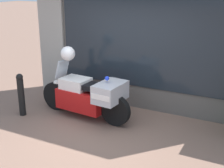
{
  "coord_description": "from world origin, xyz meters",
  "views": [
    {
      "loc": [
        2.73,
        -4.61,
        2.92
      ],
      "look_at": [
        -0.29,
        1.29,
        0.68
      ],
      "focal_mm": 50.0,
      "sensor_mm": 36.0,
      "label": 1
    }
  ],
  "objects": [
    {
      "name": "ground_plane",
      "position": [
        0.0,
        0.0,
        0.0
      ],
      "size": [
        60.0,
        60.0,
        0.0
      ],
      "primitive_type": "plane",
      "color": "#7A5B4C"
    },
    {
      "name": "shop_building",
      "position": [
        -0.34,
        2.0,
        1.76
      ],
      "size": [
        5.3,
        0.55,
        3.5
      ],
      "color": "#56514C",
      "rests_on": "ground"
    },
    {
      "name": "window_display",
      "position": [
        0.29,
        2.03,
        0.47
      ],
      "size": [
        4.12,
        0.3,
        1.99
      ],
      "color": "slate",
      "rests_on": "ground"
    },
    {
      "name": "paramedic_motorcycle",
      "position": [
        -0.59,
        0.78,
        0.53
      ],
      "size": [
        2.29,
        0.79,
        1.24
      ],
      "rotation": [
        0.0,
        0.0,
        3.06
      ],
      "color": "black",
      "rests_on": "ground"
    },
    {
      "name": "street_bollard",
      "position": [
        -2.02,
        0.24,
        0.5
      ],
      "size": [
        0.15,
        0.15,
        0.97
      ],
      "color": "black",
      "rests_on": "ground"
    },
    {
      "name": "white_helmet",
      "position": [
        -1.12,
        0.82,
        1.39
      ],
      "size": [
        0.31,
        0.31,
        0.31
      ],
      "primitive_type": "sphere",
      "color": "white",
      "rests_on": "paramedic_motorcycle"
    }
  ]
}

